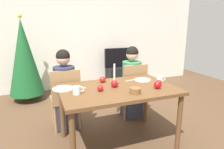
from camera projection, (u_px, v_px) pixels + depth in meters
The scene contains 22 objects.
ground_plane at pixel (117, 142), 2.65m from camera, with size 7.68×7.68×0.00m, color brown.
back_wall at pixel (75, 33), 4.68m from camera, with size 6.40×0.10×2.60m, color silver.
dining_table at pixel (118, 94), 2.48m from camera, with size 1.40×0.90×0.75m.
chair_left at pixel (66, 96), 2.88m from camera, with size 0.40×0.40×0.90m.
chair_right at pixel (132, 87), 3.25m from camera, with size 0.40×0.40×0.90m.
person_left_child at pixel (65, 91), 2.89m from camera, with size 0.30×0.30×1.17m.
person_right_child at pixel (131, 84), 3.26m from camera, with size 0.30×0.30×1.17m.
tv_stand at pixel (120, 76), 5.02m from camera, with size 0.64×0.40×0.48m, color black.
tv at pixel (120, 57), 4.91m from camera, with size 0.79×0.05×0.46m.
christmas_tree at pixel (24, 57), 3.91m from camera, with size 0.67×0.67×1.69m.
candle_centerpiece at pixel (114, 82), 2.47m from camera, with size 0.09×0.09×0.29m.
plate_left at pixel (63, 89), 2.41m from camera, with size 0.25×0.25×0.01m, color white.
plate_right at pixel (143, 80), 2.79m from camera, with size 0.22×0.22×0.01m, color white.
mug_left at pixel (77, 90), 2.23m from camera, with size 0.13×0.08×0.09m.
mug_right at pixel (160, 79), 2.66m from camera, with size 0.12×0.08×0.10m.
fork_left at pixel (78, 88), 2.45m from camera, with size 0.18×0.01×0.01m, color silver.
fork_right at pixel (131, 80), 2.77m from camera, with size 0.18×0.01×0.01m, color silver.
bowl_walnuts at pixel (135, 91), 2.26m from camera, with size 0.12×0.12×0.06m, color brown.
apple_near_candle at pixel (100, 88), 2.33m from camera, with size 0.07×0.07×0.07m, color red.
apple_by_left_plate at pixel (102, 79), 2.68m from camera, with size 0.08×0.08×0.08m, color red.
apple_by_right_mug at pixel (159, 83), 2.54m from camera, with size 0.07×0.07×0.07m, color red.
apple_far_edge at pixel (157, 85), 2.42m from camera, with size 0.09×0.09×0.09m, color red.
Camera 1 is at (-0.91, -2.17, 1.51)m, focal length 32.35 mm.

